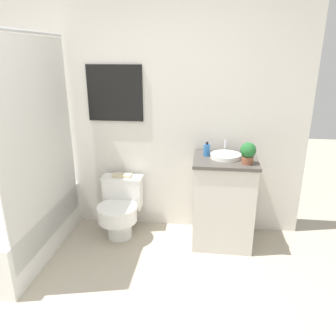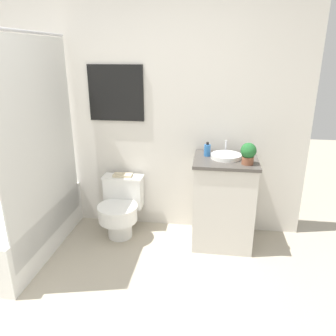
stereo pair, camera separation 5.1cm
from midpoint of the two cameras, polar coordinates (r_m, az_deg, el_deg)
wall_back at (r=3.40m, az=-7.24°, el=9.80°), size 3.56×0.07×2.50m
shower_area at (r=3.45m, az=-24.69°, el=-8.94°), size 0.67×1.36×1.98m
toilet at (r=3.44m, az=-8.79°, el=-6.86°), size 0.42×0.53×0.60m
vanity at (r=3.26m, az=9.10°, el=-5.73°), size 0.59×0.53×0.88m
sink at (r=3.11m, az=9.53°, el=2.12°), size 0.29×0.32×0.13m
soap_bottle at (r=3.15m, az=6.31°, el=3.16°), size 0.06×0.06×0.14m
potted_plant at (r=2.96m, az=13.28°, el=2.67°), size 0.14×0.14×0.19m
book_on_tank at (r=3.44m, az=-8.44°, el=-1.29°), size 0.20×0.10×0.02m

